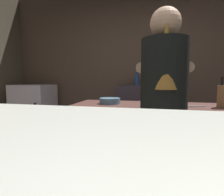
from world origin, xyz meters
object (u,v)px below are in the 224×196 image
(mixing_bowl, at_px, (110,101))
(bottle_soy, at_px, (166,80))
(mini_fridge, at_px, (34,114))
(bottle_hot_sauce, at_px, (137,80))
(bartender, at_px, (163,105))
(chefs_knife, at_px, (193,106))

(mixing_bowl, distance_m, bottle_soy, 1.50)
(mini_fridge, xyz_separation_m, bottle_hot_sauce, (1.82, 0.24, 0.62))
(mini_fridge, distance_m, bartender, 2.72)
(chefs_knife, relative_size, bottle_soy, 0.99)
(bottle_hot_sauce, bearing_deg, chefs_knife, -64.57)
(mini_fridge, distance_m, bottle_hot_sauce, 1.94)
(mixing_bowl, relative_size, chefs_knife, 0.89)
(chefs_knife, bearing_deg, mixing_bowl, 160.35)
(mini_fridge, bearing_deg, bartender, -34.95)
(chefs_knife, relative_size, bottle_hot_sauce, 1.02)
(bartender, xyz_separation_m, bottle_hot_sauce, (-0.37, 1.78, 0.18))
(mini_fridge, bearing_deg, bottle_soy, 6.23)
(bartender, height_order, bottle_soy, bartender)
(mixing_bowl, bearing_deg, bottle_hot_sauce, 83.80)
(bottle_soy, bearing_deg, chefs_knife, -82.92)
(mixing_bowl, bearing_deg, bartender, -40.71)
(chefs_knife, height_order, bottle_soy, bottle_soy)
(chefs_knife, bearing_deg, mini_fridge, 138.68)
(mixing_bowl, xyz_separation_m, chefs_knife, (0.80, -0.04, -0.03))
(bartender, relative_size, bottle_soy, 6.89)
(chefs_knife, distance_m, bottle_hot_sauce, 1.54)
(bartender, relative_size, bottle_hot_sauce, 7.08)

